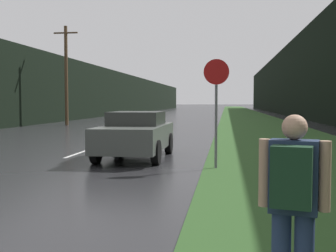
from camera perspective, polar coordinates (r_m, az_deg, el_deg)
name	(u,v)px	position (r m, az deg, el deg)	size (l,w,h in m)	color
grass_verge	(253,121)	(39.31, 11.44, 0.73)	(6.00, 240.00, 0.02)	#2D5123
lane_stripe_c	(81,152)	(14.66, -11.66, -3.49)	(0.12, 3.00, 0.01)	silver
lane_stripe_d	(129,136)	(21.35, -5.36, -1.33)	(0.12, 3.00, 0.01)	silver
treeline_far_side	(99,92)	(51.50, -9.29, 4.52)	(2.00, 140.00, 5.74)	black
treeline_near_side	(302,78)	(49.98, 17.71, 6.25)	(2.00, 140.00, 8.87)	black
utility_pole_far	(66,74)	(31.88, -13.62, 6.84)	(1.80, 0.24, 7.24)	#4C3823
stop_sign	(216,103)	(10.80, 6.55, 3.17)	(0.65, 0.07, 2.80)	slate
hitchhiker_with_backpack	(293,200)	(3.55, 16.56, -9.61)	(0.55, 0.46, 1.61)	navy
car_passing_near	(136,134)	(12.86, -4.39, -1.10)	(1.90, 4.08, 1.41)	#4C514C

